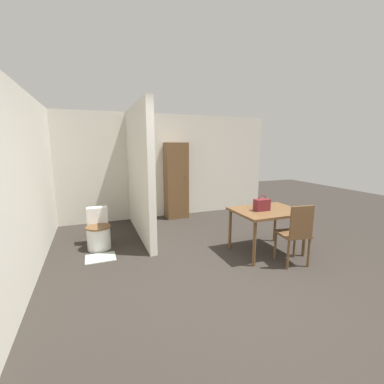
% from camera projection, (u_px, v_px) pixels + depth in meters
% --- Properties ---
extents(ground_plane, '(16.00, 16.00, 0.00)m').
position_uv_depth(ground_plane, '(243.00, 294.00, 3.10)').
color(ground_plane, '#2D2823').
extents(wall_back, '(5.74, 0.12, 2.50)m').
position_uv_depth(wall_back, '(161.00, 166.00, 6.31)').
color(wall_back, beige).
rests_on(wall_back, ground_plane).
extents(wall_left, '(0.12, 4.70, 2.50)m').
position_uv_depth(wall_left, '(31.00, 182.00, 3.69)').
color(wall_left, beige).
rests_on(wall_left, ground_plane).
extents(partition_wall, '(0.12, 2.26, 2.50)m').
position_uv_depth(partition_wall, '(139.00, 172.00, 4.95)').
color(partition_wall, beige).
rests_on(partition_wall, ground_plane).
extents(dining_table, '(1.07, 0.83, 0.73)m').
position_uv_depth(dining_table, '(267.00, 214.00, 4.19)').
color(dining_table, brown).
rests_on(dining_table, ground_plane).
extents(wooden_chair, '(0.45, 0.45, 0.93)m').
position_uv_depth(wooden_chair, '(296.00, 232.00, 3.76)').
color(wooden_chair, brown).
rests_on(wooden_chair, ground_plane).
extents(toilet, '(0.41, 0.56, 0.68)m').
position_uv_depth(toilet, '(98.00, 232.00, 4.45)').
color(toilet, white).
rests_on(toilet, ground_plane).
extents(handbag, '(0.24, 0.14, 0.26)m').
position_uv_depth(handbag, '(262.00, 205.00, 4.12)').
color(handbag, maroon).
rests_on(handbag, dining_table).
extents(wooden_cabinet, '(0.52, 0.42, 1.82)m').
position_uv_depth(wooden_cabinet, '(176.00, 181.00, 6.23)').
color(wooden_cabinet, brown).
rests_on(wooden_cabinet, ground_plane).
extents(bath_mat, '(0.46, 0.37, 0.01)m').
position_uv_depth(bath_mat, '(101.00, 258.00, 4.07)').
color(bath_mat, '#99A899').
rests_on(bath_mat, ground_plane).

